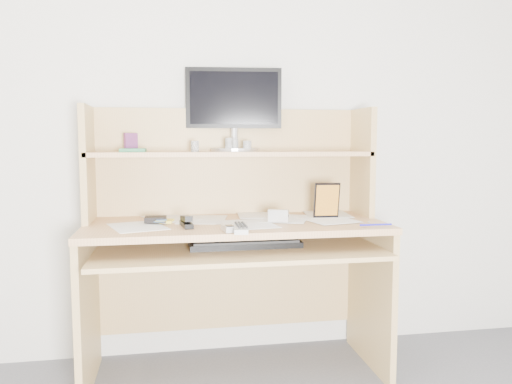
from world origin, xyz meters
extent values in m
cube|color=beige|center=(0.00, 1.80, 1.25)|extent=(3.60, 0.04, 2.50)
cube|color=tan|center=(0.00, 1.48, 0.73)|extent=(1.40, 0.60, 0.03)
cube|color=tan|center=(-0.68, 1.48, 0.36)|extent=(0.03, 0.56, 0.72)
cube|color=tan|center=(0.68, 1.48, 0.36)|extent=(0.03, 0.56, 0.72)
cube|color=tan|center=(0.00, 1.77, 0.34)|extent=(1.34, 0.02, 0.41)
cube|color=tan|center=(0.00, 1.36, 0.64)|extent=(1.28, 0.55, 0.02)
cube|color=tan|center=(0.00, 1.77, 1.02)|extent=(1.40, 0.02, 0.55)
cube|color=tan|center=(-0.68, 1.63, 1.02)|extent=(0.03, 0.30, 0.55)
cube|color=tan|center=(0.68, 1.63, 1.02)|extent=(0.03, 0.30, 0.55)
cube|color=tan|center=(0.00, 1.63, 1.07)|extent=(1.38, 0.30, 0.02)
cube|color=white|center=(0.00, 1.48, 0.75)|extent=(1.32, 0.54, 0.01)
cube|color=black|center=(0.03, 1.40, 0.66)|extent=(0.51, 0.19, 0.02)
cube|color=black|center=(0.03, 1.40, 0.68)|extent=(0.48, 0.17, 0.01)
cube|color=#AFAFAA|center=(-0.01, 1.22, 0.77)|extent=(0.08, 0.21, 0.02)
cube|color=silver|center=(-0.06, 1.24, 0.77)|extent=(0.06, 0.10, 0.02)
cube|color=black|center=(-0.23, 1.38, 0.78)|extent=(0.06, 0.15, 0.04)
cube|color=black|center=(-0.37, 1.52, 0.77)|extent=(0.10, 0.08, 0.02)
cube|color=yellow|center=(-0.33, 1.54, 0.76)|extent=(0.10, 0.10, 0.01)
cube|color=silver|center=(0.19, 1.42, 0.78)|extent=(0.10, 0.07, 0.06)
cube|color=black|center=(0.45, 1.50, 0.84)|extent=(0.13, 0.02, 0.18)
cylinder|color=#1816AB|center=(0.60, 1.24, 0.76)|extent=(0.15, 0.01, 0.01)
cube|color=maroon|center=(-0.49, 1.68, 1.13)|extent=(0.07, 0.05, 0.09)
cube|color=#378B50|center=(-0.47, 1.63, 1.09)|extent=(0.12, 0.16, 0.02)
cylinder|color=black|center=(-0.18, 1.61, 1.11)|extent=(0.05, 0.05, 0.05)
cylinder|color=white|center=(0.02, 1.66, 1.11)|extent=(0.04, 0.04, 0.06)
cylinder|color=black|center=(0.08, 1.64, 1.11)|extent=(0.06, 0.06, 0.05)
cylinder|color=white|center=(-0.01, 1.64, 1.11)|extent=(0.04, 0.04, 0.07)
cylinder|color=silver|center=(0.03, 1.72, 1.09)|extent=(0.25, 0.25, 0.02)
cylinder|color=silver|center=(0.03, 1.73, 1.15)|extent=(0.04, 0.04, 0.10)
cube|color=black|center=(0.03, 1.75, 1.35)|extent=(0.49, 0.08, 0.31)
cube|color=black|center=(0.03, 1.73, 1.35)|extent=(0.45, 0.05, 0.27)
camera|label=1|loc=(-0.31, -0.84, 1.13)|focal=35.00mm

